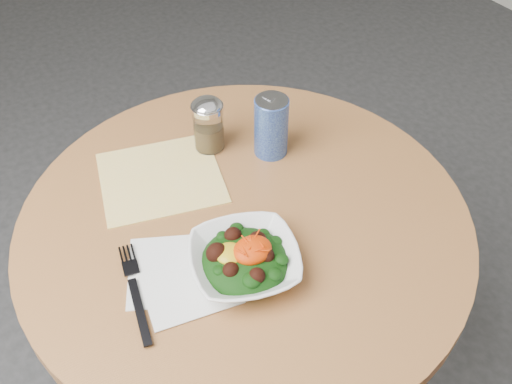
# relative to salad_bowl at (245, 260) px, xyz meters

# --- Properties ---
(table) EXTENTS (0.90, 0.90, 0.75)m
(table) POSITION_rel_salad_bowl_xyz_m (0.07, 0.11, -0.23)
(table) COLOR black
(table) RESTS_ON ground
(cloth_napkin) EXTENTS (0.30, 0.29, 0.00)m
(cloth_napkin) POSITION_rel_salad_bowl_xyz_m (-0.02, 0.30, -0.03)
(cloth_napkin) COLOR #E3AA0B
(cloth_napkin) RESTS_ON table
(paper_napkins) EXTENTS (0.22, 0.24, 0.00)m
(paper_napkins) POSITION_rel_salad_bowl_xyz_m (-0.11, 0.05, -0.03)
(paper_napkins) COLOR white
(paper_napkins) RESTS_ON table
(salad_bowl) EXTENTS (0.25, 0.25, 0.07)m
(salad_bowl) POSITION_rel_salad_bowl_xyz_m (0.00, 0.00, 0.00)
(salad_bowl) COLOR white
(salad_bowl) RESTS_ON table
(fork) EXTENTS (0.07, 0.22, 0.00)m
(fork) POSITION_rel_salad_bowl_xyz_m (-0.19, 0.07, -0.02)
(fork) COLOR black
(fork) RESTS_ON table
(spice_shaker) EXTENTS (0.07, 0.07, 0.13)m
(spice_shaker) POSITION_rel_salad_bowl_xyz_m (0.12, 0.33, 0.03)
(spice_shaker) COLOR silver
(spice_shaker) RESTS_ON table
(beverage_can) EXTENTS (0.07, 0.07, 0.14)m
(beverage_can) POSITION_rel_salad_bowl_xyz_m (0.22, 0.25, 0.04)
(beverage_can) COLOR navy
(beverage_can) RESTS_ON table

